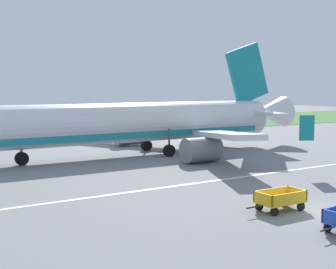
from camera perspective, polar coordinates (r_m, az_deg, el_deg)
The scene contains 5 objects.
ground_plane at distance 25.75m, azimuth 18.49°, elevation -8.95°, with size 220.00×220.00×0.00m, color slate.
grass_strip at distance 72.46m, azimuth -16.68°, elevation 0.51°, with size 220.00×28.00×0.06m, color #477A38.
apron_stripe at distance 32.25m, azimuth 5.52°, elevation -5.70°, with size 120.00×0.36×0.01m, color silver.
airplane at distance 44.19m, azimuth -2.97°, elevation 1.43°, with size 37.55×30.29×11.34m.
baggage_cart_second_in_row at distance 25.12m, azimuth 13.61°, elevation -7.76°, with size 3.56×1.45×1.07m.
Camera 1 is at (-19.45, -15.61, 6.43)m, focal length 49.60 mm.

